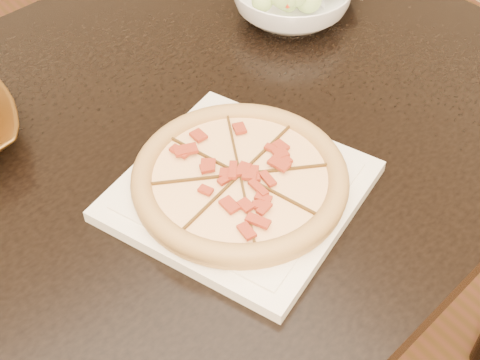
% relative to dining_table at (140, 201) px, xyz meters
% --- Properties ---
extents(dining_table, '(1.52, 1.08, 0.75)m').
position_rel_dining_table_xyz_m(dining_table, '(0.00, 0.00, 0.00)').
color(dining_table, black).
rests_on(dining_table, floor).
extents(plate, '(0.38, 0.38, 0.02)m').
position_rel_dining_table_xyz_m(plate, '(0.08, -0.16, 0.11)').
color(plate, beige).
rests_on(plate, dining_table).
extents(pizza, '(0.29, 0.29, 0.03)m').
position_rel_dining_table_xyz_m(pizza, '(0.08, -0.16, 0.13)').
color(pizza, '#B48B45').
rests_on(pizza, plate).
extents(salad_bowl, '(0.27, 0.27, 0.07)m').
position_rel_dining_table_xyz_m(salad_bowl, '(0.42, 0.14, 0.13)').
color(salad_bowl, white).
rests_on(salad_bowl, dining_table).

